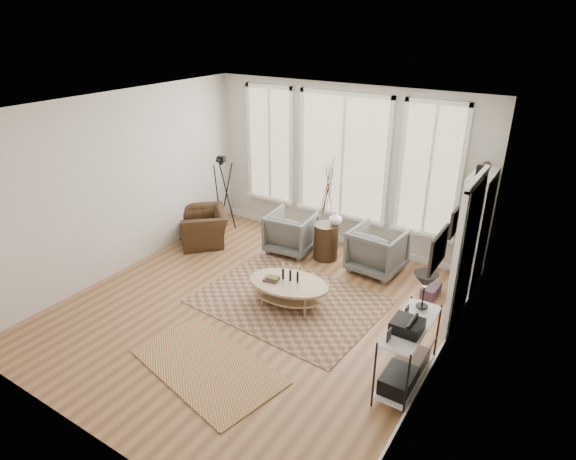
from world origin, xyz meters
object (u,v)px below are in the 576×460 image
Objects in this scene: low_shelf at (408,348)px; bookcase at (473,234)px; side_table at (327,213)px; coffee_table at (288,287)px; armchair_left at (291,232)px; armchair_right at (377,250)px; accent_chair at (204,227)px.

bookcase is at bearing 88.72° from low_shelf.
side_table reaches higher than low_shelf.
bookcase is at bearing 41.26° from coffee_table.
armchair_left is 0.45× the size of side_table.
side_table is at bearing 134.90° from low_shelf.
bookcase reaches higher than armchair_left.
armchair_left is 0.83m from side_table.
bookcase is 2.46× the size of armchair_right.
armchair_left is 0.96× the size of armchair_right.
armchair_right is 0.87× the size of accent_chair.
armchair_left is at bearing -173.46° from side_table.
low_shelf is 1.56× the size of armchair_right.
side_table is (-0.93, -0.05, 0.48)m from armchair_right.
low_shelf is 0.99× the size of coffee_table.
bookcase is 1.53m from armchair_right.
side_table is at bearing 98.50° from coffee_table.
armchair_left is at bearing -174.19° from bookcase.
bookcase reaches higher than low_shelf.
accent_chair is at bearing 158.74° from coffee_table.
low_shelf is at bearing -91.28° from bookcase.
low_shelf is 4.81m from accent_chair.
side_table reaches higher than coffee_table.
armchair_right reaches higher than coffee_table.
side_table is (-2.34, -0.23, -0.09)m from bookcase.
accent_chair is (-4.52, 1.64, -0.20)m from low_shelf.
accent_chair is (-3.17, -0.70, -0.07)m from armchair_right.
low_shelf reaches higher than accent_chair.
armchair_right is at bearing 55.66° from accent_chair.
accent_chair is (-1.58, -0.57, -0.05)m from armchair_left.
armchair_left is at bearing 143.04° from low_shelf.
side_table is at bearing 59.34° from accent_chair.
bookcase is 3.07m from armchair_left.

